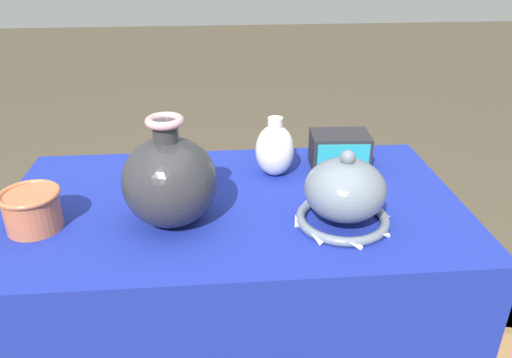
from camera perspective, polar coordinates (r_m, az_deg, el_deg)
display_table at (r=1.28m, az=-2.51°, el=-6.37°), size 1.14×0.65×0.72m
vase_tall_bulbous at (r=1.13m, az=-9.83°, el=-0.16°), size 0.21×0.21×0.26m
vase_dome_bell at (r=1.14m, az=10.08°, el=-1.78°), size 0.23×0.23×0.19m
mosaic_tile_box at (r=1.44m, az=9.53°, el=3.25°), size 0.17×0.13×0.10m
cup_wide_terracotta at (r=1.23m, az=-24.22°, el=-3.13°), size 0.13×0.13×0.09m
jar_round_ivory at (r=1.36m, az=2.16°, el=3.38°), size 0.11×0.11×0.17m
bowl_shallow_cobalt at (r=1.35m, az=-7.57°, el=0.85°), size 0.12×0.12×0.06m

